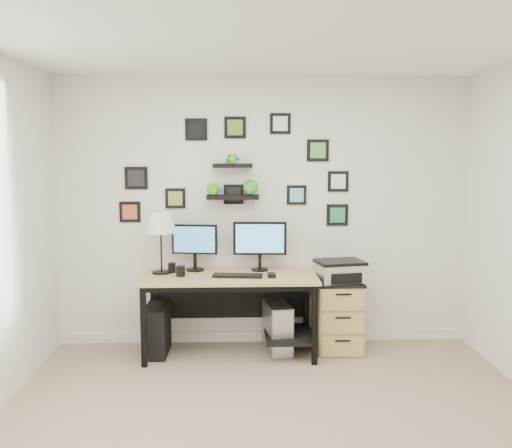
{
  "coord_description": "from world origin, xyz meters",
  "views": [
    {
      "loc": [
        -0.28,
        -3.52,
        1.86
      ],
      "look_at": [
        -0.08,
        1.83,
        1.2
      ],
      "focal_mm": 40.0,
      "sensor_mm": 36.0,
      "label": 1
    }
  ],
  "objects_px": {
    "desk": "(234,287)",
    "printer": "(340,271)",
    "monitor_right": "(260,242)",
    "monitor_left": "(195,244)",
    "table_lamp": "(161,224)",
    "mug": "(181,271)",
    "pc_tower_black": "(157,330)",
    "pc_tower_grey": "(278,327)",
    "file_cabinet": "(338,315)"
  },
  "relations": [
    {
      "from": "desk",
      "to": "mug",
      "type": "height_order",
      "value": "mug"
    },
    {
      "from": "table_lamp",
      "to": "pc_tower_black",
      "type": "xyz_separation_m",
      "value": [
        -0.04,
        -0.08,
        -0.99
      ]
    },
    {
      "from": "mug",
      "to": "pc_tower_black",
      "type": "relative_size",
      "value": 0.21
    },
    {
      "from": "monitor_left",
      "to": "pc_tower_black",
      "type": "bearing_deg",
      "value": -151.9
    },
    {
      "from": "table_lamp",
      "to": "mug",
      "type": "relative_size",
      "value": 6.12
    },
    {
      "from": "table_lamp",
      "to": "file_cabinet",
      "type": "distance_m",
      "value": 1.88
    },
    {
      "from": "pc_tower_black",
      "to": "monitor_right",
      "type": "bearing_deg",
      "value": 10.92
    },
    {
      "from": "pc_tower_grey",
      "to": "printer",
      "type": "bearing_deg",
      "value": 0.81
    },
    {
      "from": "monitor_right",
      "to": "mug",
      "type": "xyz_separation_m",
      "value": [
        -0.73,
        -0.23,
        -0.23
      ]
    },
    {
      "from": "mug",
      "to": "printer",
      "type": "bearing_deg",
      "value": 3.78
    },
    {
      "from": "desk",
      "to": "printer",
      "type": "relative_size",
      "value": 3.3
    },
    {
      "from": "desk",
      "to": "mug",
      "type": "distance_m",
      "value": 0.52
    },
    {
      "from": "pc_tower_grey",
      "to": "mug",
      "type": "bearing_deg",
      "value": -174.3
    },
    {
      "from": "desk",
      "to": "table_lamp",
      "type": "xyz_separation_m",
      "value": [
        -0.67,
        0.08,
        0.59
      ]
    },
    {
      "from": "table_lamp",
      "to": "pc_tower_grey",
      "type": "distance_m",
      "value": 1.47
    },
    {
      "from": "desk",
      "to": "pc_tower_black",
      "type": "height_order",
      "value": "desk"
    },
    {
      "from": "file_cabinet",
      "to": "printer",
      "type": "xyz_separation_m",
      "value": [
        0.01,
        -0.03,
        0.43
      ]
    },
    {
      "from": "pc_tower_black",
      "to": "file_cabinet",
      "type": "bearing_deg",
      "value": 3.32
    },
    {
      "from": "mug",
      "to": "pc_tower_black",
      "type": "height_order",
      "value": "mug"
    },
    {
      "from": "pc_tower_black",
      "to": "table_lamp",
      "type": "bearing_deg",
      "value": 62.5
    },
    {
      "from": "monitor_right",
      "to": "printer",
      "type": "relative_size",
      "value": 1.05
    },
    {
      "from": "monitor_right",
      "to": "mug",
      "type": "distance_m",
      "value": 0.8
    },
    {
      "from": "monitor_right",
      "to": "printer",
      "type": "bearing_deg",
      "value": -9.81
    },
    {
      "from": "table_lamp",
      "to": "printer",
      "type": "height_order",
      "value": "table_lamp"
    },
    {
      "from": "pc_tower_black",
      "to": "pc_tower_grey",
      "type": "relative_size",
      "value": 0.93
    },
    {
      "from": "desk",
      "to": "file_cabinet",
      "type": "bearing_deg",
      "value": 3.36
    },
    {
      "from": "pc_tower_grey",
      "to": "file_cabinet",
      "type": "bearing_deg",
      "value": 3.4
    },
    {
      "from": "monitor_right",
      "to": "mug",
      "type": "relative_size",
      "value": 5.36
    },
    {
      "from": "desk",
      "to": "monitor_right",
      "type": "relative_size",
      "value": 3.15
    },
    {
      "from": "monitor_left",
      "to": "table_lamp",
      "type": "bearing_deg",
      "value": -160.72
    },
    {
      "from": "monitor_right",
      "to": "mug",
      "type": "height_order",
      "value": "monitor_right"
    },
    {
      "from": "desk",
      "to": "printer",
      "type": "height_order",
      "value": "printer"
    },
    {
      "from": "monitor_right",
      "to": "pc_tower_grey",
      "type": "height_order",
      "value": "monitor_right"
    },
    {
      "from": "pc_tower_black",
      "to": "printer",
      "type": "height_order",
      "value": "printer"
    },
    {
      "from": "monitor_left",
      "to": "printer",
      "type": "xyz_separation_m",
      "value": [
        1.37,
        -0.15,
        -0.24
      ]
    },
    {
      "from": "monitor_left",
      "to": "file_cabinet",
      "type": "height_order",
      "value": "monitor_left"
    },
    {
      "from": "table_lamp",
      "to": "printer",
      "type": "bearing_deg",
      "value": -1.5
    },
    {
      "from": "mug",
      "to": "pc_tower_grey",
      "type": "bearing_deg",
      "value": 5.7
    },
    {
      "from": "desk",
      "to": "printer",
      "type": "bearing_deg",
      "value": 1.84
    },
    {
      "from": "monitor_left",
      "to": "monitor_right",
      "type": "distance_m",
      "value": 0.62
    },
    {
      "from": "mug",
      "to": "table_lamp",
      "type": "bearing_deg",
      "value": 143.34
    },
    {
      "from": "desk",
      "to": "file_cabinet",
      "type": "relative_size",
      "value": 2.39
    },
    {
      "from": "monitor_right",
      "to": "file_cabinet",
      "type": "xyz_separation_m",
      "value": [
        0.74,
        -0.1,
        -0.69
      ]
    },
    {
      "from": "monitor_left",
      "to": "table_lamp",
      "type": "height_order",
      "value": "table_lamp"
    },
    {
      "from": "pc_tower_grey",
      "to": "pc_tower_black",
      "type": "bearing_deg",
      "value": -178.62
    },
    {
      "from": "pc_tower_black",
      "to": "monitor_left",
      "type": "bearing_deg",
      "value": 29.35
    },
    {
      "from": "table_lamp",
      "to": "pc_tower_black",
      "type": "relative_size",
      "value": 1.27
    },
    {
      "from": "file_cabinet",
      "to": "pc_tower_black",
      "type": "bearing_deg",
      "value": -177.93
    },
    {
      "from": "pc_tower_black",
      "to": "file_cabinet",
      "type": "distance_m",
      "value": 1.71
    },
    {
      "from": "monitor_right",
      "to": "pc_tower_black",
      "type": "relative_size",
      "value": 1.11
    }
  ]
}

